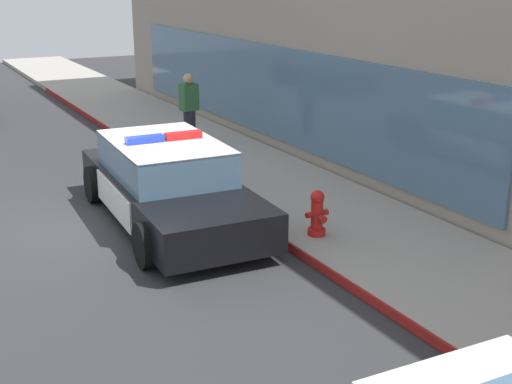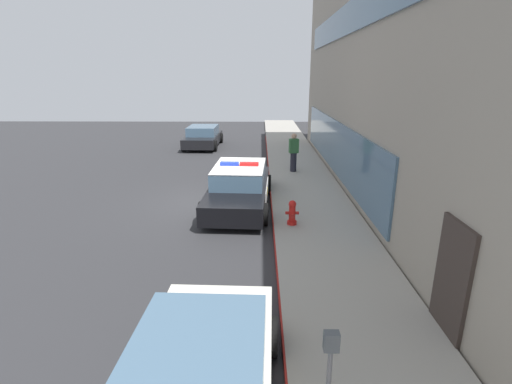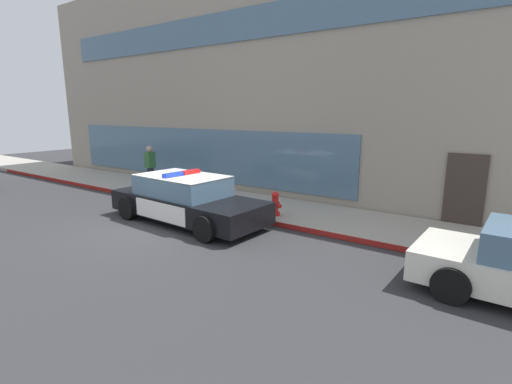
{
  "view_description": "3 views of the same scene",
  "coord_description": "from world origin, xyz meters",
  "px_view_note": "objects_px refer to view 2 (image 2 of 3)",
  "views": [
    {
      "loc": [
        10.82,
        -3.04,
        4.05
      ],
      "look_at": [
        2.18,
        1.63,
        0.92
      ],
      "focal_mm": 48.25,
      "sensor_mm": 36.0,
      "label": 1
    },
    {
      "loc": [
        12.61,
        1.64,
        4.3
      ],
      "look_at": [
        1.11,
        1.5,
        0.71
      ],
      "focal_mm": 26.34,
      "sensor_mm": 36.0,
      "label": 2
    },
    {
      "loc": [
        8.22,
        -6.66,
        3.2
      ],
      "look_at": [
        2.28,
        1.79,
        0.98
      ],
      "focal_mm": 26.3,
      "sensor_mm": 36.0,
      "label": 3
    }
  ],
  "objects_px": {
    "police_cruiser": "(239,186)",
    "car_far_lane": "(203,137)",
    "parking_meter": "(330,362)",
    "pedestrian_on_sidewalk": "(294,152)",
    "fire_hydrant": "(292,213)"
  },
  "relations": [
    {
      "from": "parking_meter",
      "to": "car_far_lane",
      "type": "bearing_deg",
      "value": -167.38
    },
    {
      "from": "police_cruiser",
      "to": "pedestrian_on_sidewalk",
      "type": "distance_m",
      "value": 4.78
    },
    {
      "from": "police_cruiser",
      "to": "car_far_lane",
      "type": "xyz_separation_m",
      "value": [
        -11.07,
        -2.86,
        -0.05
      ]
    },
    {
      "from": "pedestrian_on_sidewalk",
      "to": "parking_meter",
      "type": "height_order",
      "value": "pedestrian_on_sidewalk"
    },
    {
      "from": "fire_hydrant",
      "to": "pedestrian_on_sidewalk",
      "type": "xyz_separation_m",
      "value": [
        -6.3,
        0.56,
        0.51
      ]
    },
    {
      "from": "fire_hydrant",
      "to": "police_cruiser",
      "type": "bearing_deg",
      "value": -141.58
    },
    {
      "from": "pedestrian_on_sidewalk",
      "to": "parking_meter",
      "type": "xyz_separation_m",
      "value": [
        12.85,
        -0.65,
        0.07
      ]
    },
    {
      "from": "fire_hydrant",
      "to": "car_far_lane",
      "type": "distance_m",
      "value": 13.89
    },
    {
      "from": "car_far_lane",
      "to": "parking_meter",
      "type": "bearing_deg",
      "value": -166.14
    },
    {
      "from": "police_cruiser",
      "to": "car_far_lane",
      "type": "bearing_deg",
      "value": -162.57
    },
    {
      "from": "pedestrian_on_sidewalk",
      "to": "parking_meter",
      "type": "distance_m",
      "value": 12.87
    },
    {
      "from": "police_cruiser",
      "to": "parking_meter",
      "type": "distance_m",
      "value": 8.76
    },
    {
      "from": "pedestrian_on_sidewalk",
      "to": "fire_hydrant",
      "type": "bearing_deg",
      "value": -15.11
    },
    {
      "from": "fire_hydrant",
      "to": "pedestrian_on_sidewalk",
      "type": "height_order",
      "value": "pedestrian_on_sidewalk"
    },
    {
      "from": "pedestrian_on_sidewalk",
      "to": "parking_meter",
      "type": "relative_size",
      "value": 1.28
    }
  ]
}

